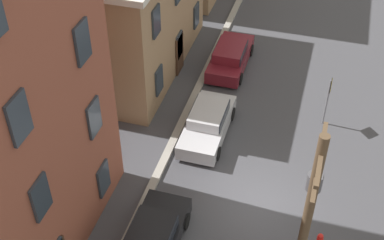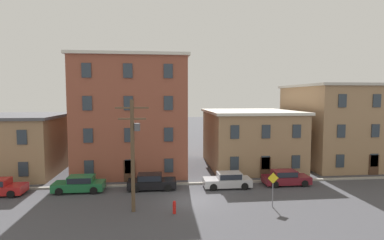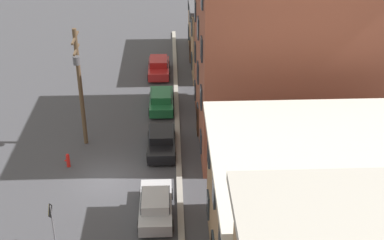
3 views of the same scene
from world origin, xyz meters
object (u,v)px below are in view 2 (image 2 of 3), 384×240
at_px(caution_sign, 273,184).
at_px(utility_pole, 133,149).
at_px(car_maroon, 285,177).
at_px(fire_hydrant, 174,207).
at_px(car_silver, 228,180).
at_px(car_black, 151,181).
at_px(car_green, 80,183).

distance_m(caution_sign, utility_pole, 10.94).
relative_size(car_maroon, caution_sign, 1.61).
bearing_deg(fire_hydrant, utility_pole, 166.00).
bearing_deg(car_maroon, car_silver, -177.54).
height_order(car_black, fire_hydrant, car_black).
bearing_deg(utility_pole, car_green, 135.07).
xyz_separation_m(car_green, car_black, (6.34, 0.06, 0.00)).
relative_size(car_maroon, fire_hydrant, 4.58).
relative_size(car_green, car_maroon, 1.00).
distance_m(car_black, car_silver, 7.14).
height_order(car_silver, utility_pole, utility_pole).
xyz_separation_m(car_black, caution_sign, (9.46, -5.47, 1.08)).
distance_m(car_silver, car_maroon, 5.72).
bearing_deg(caution_sign, car_green, 161.08).
xyz_separation_m(car_maroon, utility_pole, (-13.95, -5.27, 3.92)).
bearing_deg(utility_pole, fire_hydrant, -14.00).
relative_size(car_green, fire_hydrant, 4.58).
bearing_deg(car_maroon, fire_hydrant, -151.37).
height_order(car_maroon, fire_hydrant, car_maroon).
relative_size(car_black, car_maroon, 1.00).
xyz_separation_m(car_silver, car_maroon, (5.72, 0.25, 0.00)).
xyz_separation_m(car_black, car_maroon, (12.85, -0.01, 0.00)).
relative_size(car_silver, utility_pole, 0.53).
bearing_deg(car_silver, fire_hydrant, -132.53).
relative_size(car_green, caution_sign, 1.61).
distance_m(car_green, car_black, 6.34).
bearing_deg(car_black, car_silver, -2.05).
bearing_deg(car_green, car_maroon, 0.14).
distance_m(caution_sign, fire_hydrant, 7.74).
distance_m(car_black, utility_pole, 6.67).
bearing_deg(car_black, utility_pole, -101.83).
xyz_separation_m(car_silver, caution_sign, (2.33, -5.21, 1.08)).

